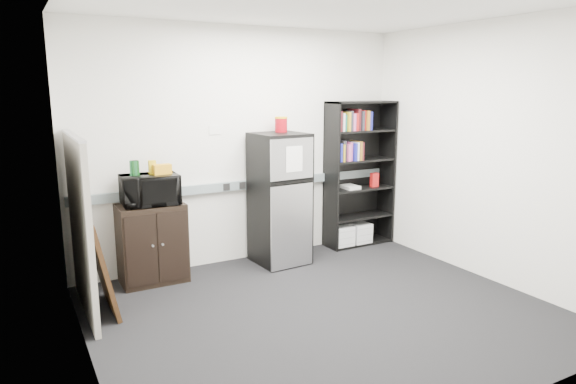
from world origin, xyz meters
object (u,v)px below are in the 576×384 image
object	(u,v)px
microwave	(150,190)
refrigerator	(280,199)
cubicle_partition	(80,225)
bookshelf	(358,171)
cabinet	(152,243)

from	to	relation	value
microwave	refrigerator	size ratio (longest dim) A/B	0.37
cubicle_partition	refrigerator	bearing A→B (deg)	8.82
bookshelf	cabinet	bearing A→B (deg)	-178.60
cubicle_partition	cabinet	xyz separation A→B (m)	(0.73, 0.42, -0.39)
bookshelf	cubicle_partition	distance (m)	3.45
cubicle_partition	cabinet	bearing A→B (deg)	30.00
cabinet	refrigerator	bearing A→B (deg)	-3.12
cubicle_partition	microwave	distance (m)	0.85
bookshelf	microwave	world-z (taller)	bookshelf
bookshelf	refrigerator	xyz separation A→B (m)	(-1.21, -0.15, -0.22)
microwave	cubicle_partition	bearing A→B (deg)	-149.30
bookshelf	microwave	xyz separation A→B (m)	(-2.68, -0.08, 0.02)
bookshelf	microwave	bearing A→B (deg)	-178.26
cubicle_partition	microwave	size ratio (longest dim) A/B	2.89
bookshelf	cubicle_partition	size ratio (longest dim) A/B	1.14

